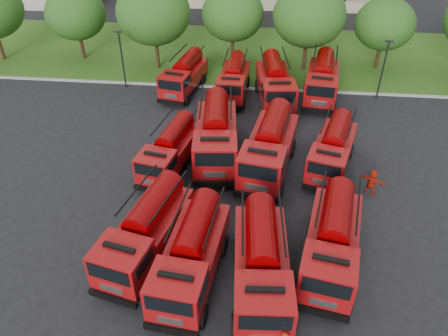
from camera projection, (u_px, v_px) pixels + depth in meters
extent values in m
plane|color=black|center=(214.00, 230.00, 24.70)|extent=(140.00, 140.00, 0.00)
cube|color=#295015|center=(243.00, 53.00, 45.44)|extent=(70.00, 16.00, 0.12)
cube|color=gray|center=(238.00, 88.00, 38.96)|extent=(70.00, 0.30, 0.14)
cylinder|color=#382314|center=(1.00, 47.00, 43.41)|extent=(0.36, 0.36, 2.62)
cylinder|color=#382314|center=(82.00, 48.00, 43.64)|extent=(0.36, 0.36, 2.38)
ellipsoid|color=#254E16|center=(76.00, 14.00, 41.64)|extent=(5.71, 5.71, 4.86)
cylinder|color=#382314|center=(157.00, 55.00, 41.68)|extent=(0.36, 0.36, 2.80)
ellipsoid|color=#254E16|center=(153.00, 13.00, 39.32)|extent=(6.72, 6.72, 5.71)
cylinder|color=#382314|center=(232.00, 49.00, 43.23)|extent=(0.36, 0.36, 2.45)
ellipsoid|color=#254E16|center=(233.00, 14.00, 41.16)|extent=(5.88, 5.88, 5.00)
cylinder|color=#382314|center=(304.00, 57.00, 41.39)|extent=(0.36, 0.36, 2.73)
ellipsoid|color=#254E16|center=(309.00, 16.00, 39.09)|extent=(6.55, 6.55, 5.57)
cylinder|color=#382314|center=(377.00, 58.00, 41.76)|extent=(0.36, 0.36, 2.27)
ellipsoid|color=#254E16|center=(385.00, 24.00, 39.85)|extent=(5.46, 5.46, 4.64)
cylinder|color=black|center=(122.00, 61.00, 37.75)|extent=(0.14, 0.14, 5.00)
cube|color=black|center=(118.00, 32.00, 36.23)|extent=(0.60, 0.25, 0.12)
cylinder|color=black|center=(382.00, 71.00, 36.00)|extent=(0.14, 0.14, 5.00)
cube|color=black|center=(389.00, 41.00, 34.48)|extent=(0.60, 0.25, 0.12)
cube|color=black|center=(148.00, 244.00, 22.92)|extent=(3.88, 7.34, 0.30)
cube|color=black|center=(113.00, 298.00, 20.26)|extent=(2.49, 0.83, 0.35)
cube|color=maroon|center=(122.00, 263.00, 20.43)|extent=(2.90, 2.71, 1.95)
cube|color=black|center=(108.00, 275.00, 19.32)|extent=(2.05, 0.54, 0.85)
cube|color=maroon|center=(156.00, 219.00, 23.27)|extent=(3.46, 5.04, 1.30)
cylinder|color=#600001|center=(154.00, 205.00, 22.64)|extent=(2.44, 4.43, 1.50)
cylinder|color=black|center=(103.00, 277.00, 21.31)|extent=(0.60, 1.15, 1.10)
cylinder|color=black|center=(145.00, 290.00, 20.70)|extent=(0.60, 1.15, 1.10)
cylinder|color=black|center=(145.00, 218.00, 24.65)|extent=(0.60, 1.15, 1.10)
cylinder|color=black|center=(182.00, 228.00, 24.04)|extent=(0.60, 1.15, 1.10)
cube|color=black|center=(193.00, 267.00, 21.67)|extent=(3.04, 7.15, 0.30)
cube|color=black|center=(171.00, 330.00, 18.93)|extent=(2.49, 0.52, 0.35)
cube|color=maroon|center=(177.00, 292.00, 19.14)|extent=(2.66, 2.44, 1.93)
cube|color=black|center=(168.00, 307.00, 18.00)|extent=(2.07, 0.28, 0.84)
cube|color=maroon|center=(198.00, 241.00, 22.05)|extent=(2.92, 4.80, 1.29)
cylinder|color=#600001|center=(197.00, 225.00, 21.42)|extent=(1.94, 4.30, 1.49)
cylinder|color=black|center=(154.00, 308.00, 19.90)|extent=(0.47, 1.12, 1.09)
cylinder|color=black|center=(202.00, 317.00, 19.51)|extent=(0.47, 1.12, 1.09)
cylinder|color=black|center=(181.00, 240.00, 23.32)|extent=(0.47, 1.12, 1.09)
cylinder|color=black|center=(223.00, 246.00, 22.94)|extent=(0.47, 1.12, 1.09)
cube|color=black|center=(260.00, 277.00, 21.14)|extent=(2.83, 7.32, 0.31)
cube|color=maroon|center=(264.00, 306.00, 18.48)|extent=(2.66, 2.42, 2.00)
cube|color=black|center=(265.00, 323.00, 17.28)|extent=(2.15, 0.19, 0.87)
cube|color=maroon|center=(260.00, 248.00, 21.56)|extent=(2.82, 4.87, 1.33)
cylinder|color=#600001|center=(261.00, 233.00, 20.91)|extent=(1.82, 4.40, 1.54)
cylinder|color=black|center=(235.00, 327.00, 19.09)|extent=(0.43, 1.15, 1.13)
cylinder|color=black|center=(289.00, 328.00, 19.03)|extent=(0.43, 1.15, 1.13)
cylinder|color=black|center=(236.00, 250.00, 22.71)|extent=(0.43, 1.15, 1.13)
cylinder|color=black|center=(282.00, 251.00, 22.65)|extent=(0.43, 1.15, 1.13)
cube|color=black|center=(329.00, 254.00, 22.36)|extent=(3.65, 7.39, 0.30)
cube|color=black|center=(321.00, 312.00, 19.63)|extent=(2.53, 0.74, 0.35)
cube|color=maroon|center=(327.00, 276.00, 19.81)|extent=(2.86, 2.66, 1.97)
cube|color=black|center=(326.00, 289.00, 18.67)|extent=(2.09, 0.46, 0.86)
cube|color=maroon|center=(334.00, 228.00, 22.73)|extent=(3.33, 5.04, 1.31)
cylinder|color=#600001|center=(337.00, 213.00, 22.09)|extent=(2.31, 4.46, 1.52)
cylinder|color=black|center=(298.00, 290.00, 20.66)|extent=(0.56, 1.16, 1.11)
cylinder|color=black|center=(349.00, 302.00, 20.12)|extent=(0.56, 1.16, 1.11)
cylinder|color=black|center=(311.00, 227.00, 24.08)|extent=(0.56, 1.16, 1.11)
cylinder|color=black|center=(354.00, 236.00, 23.54)|extent=(0.56, 1.16, 1.11)
cube|color=black|center=(171.00, 161.00, 29.11)|extent=(3.26, 6.50, 0.27)
cube|color=black|center=(151.00, 190.00, 26.72)|extent=(2.22, 0.67, 0.31)
cube|color=maroon|center=(156.00, 167.00, 26.88)|extent=(2.53, 2.35, 1.73)
cube|color=black|center=(149.00, 171.00, 25.88)|extent=(1.84, 0.42, 0.75)
cube|color=maroon|center=(176.00, 144.00, 29.43)|extent=(2.96, 4.44, 1.15)
cylinder|color=#600001|center=(175.00, 132.00, 28.87)|extent=(2.06, 3.92, 1.33)
cylinder|color=black|center=(142.00, 179.00, 27.64)|extent=(0.50, 1.02, 0.98)
cylinder|color=black|center=(172.00, 185.00, 27.15)|extent=(0.50, 1.02, 0.98)
cylinder|color=black|center=(167.00, 147.00, 30.63)|extent=(0.50, 1.02, 0.98)
cylinder|color=black|center=(194.00, 151.00, 30.14)|extent=(0.50, 1.02, 0.98)
cube|color=black|center=(216.00, 148.00, 30.11)|extent=(3.25, 7.95, 0.33)
cube|color=black|center=(215.00, 184.00, 26.99)|extent=(2.78, 0.53, 0.39)
cube|color=maroon|center=(215.00, 155.00, 27.24)|extent=(2.92, 2.67, 2.16)
cube|color=black|center=(214.00, 160.00, 25.95)|extent=(2.32, 0.27, 0.94)
cube|color=maroon|center=(216.00, 127.00, 30.56)|extent=(3.17, 5.32, 1.44)
cylinder|color=#600001|center=(216.00, 113.00, 29.86)|extent=(2.08, 4.78, 1.66)
cylinder|color=black|center=(195.00, 174.00, 27.88)|extent=(0.50, 1.25, 1.22)
cylinder|color=black|center=(235.00, 174.00, 27.86)|extent=(0.50, 1.25, 1.22)
cylinder|color=black|center=(199.00, 133.00, 31.79)|extent=(0.50, 1.25, 1.22)
cylinder|color=black|center=(234.00, 134.00, 31.77)|extent=(0.50, 1.25, 1.22)
cube|color=black|center=(269.00, 160.00, 28.96)|extent=(3.80, 7.96, 0.33)
cube|color=black|center=(256.00, 197.00, 26.00)|extent=(2.74, 0.74, 0.38)
cube|color=maroon|center=(261.00, 167.00, 26.20)|extent=(3.05, 2.83, 2.13)
cube|color=black|center=(258.00, 173.00, 24.97)|extent=(2.27, 0.45, 0.93)
cube|color=maroon|center=(273.00, 139.00, 29.37)|extent=(3.51, 5.41, 1.42)
cylinder|color=#600001|center=(274.00, 124.00, 28.68)|extent=(2.41, 4.80, 1.64)
cylinder|color=black|center=(240.00, 184.00, 27.10)|extent=(0.58, 1.25, 1.20)
cylinder|color=black|center=(280.00, 190.00, 26.56)|extent=(0.58, 1.25, 1.20)
cylinder|color=black|center=(256.00, 143.00, 30.82)|extent=(0.58, 1.25, 1.20)
cylinder|color=black|center=(292.00, 148.00, 30.27)|extent=(0.58, 1.25, 1.20)
cube|color=black|center=(331.00, 160.00, 29.10)|extent=(3.82, 6.83, 0.28)
cube|color=black|center=(321.00, 190.00, 26.66)|extent=(2.29, 0.85, 0.32)
cube|color=maroon|center=(326.00, 166.00, 26.81)|extent=(2.74, 2.58, 1.81)
cube|color=black|center=(324.00, 170.00, 25.79)|extent=(1.89, 0.57, 0.79)
cube|color=maroon|center=(335.00, 143.00, 29.42)|extent=(3.35, 4.72, 1.21)
cylinder|color=#600001|center=(337.00, 131.00, 28.83)|extent=(2.40, 4.13, 1.39)
cylinder|color=black|center=(306.00, 178.00, 27.66)|extent=(0.59, 1.07, 1.02)
cylinder|color=black|center=(340.00, 186.00, 27.04)|extent=(0.59, 1.07, 1.02)
cylinder|color=black|center=(319.00, 145.00, 30.71)|extent=(0.59, 1.07, 1.02)
cylinder|color=black|center=(350.00, 152.00, 30.09)|extent=(0.59, 1.07, 1.02)
cube|color=black|center=(185.00, 85.00, 38.23)|extent=(3.32, 6.78, 0.28)
cube|color=black|center=(171.00, 102.00, 35.72)|extent=(2.32, 0.67, 0.32)
cube|color=maroon|center=(175.00, 85.00, 35.89)|extent=(2.62, 2.43, 1.81)
cube|color=black|center=(169.00, 86.00, 34.85)|extent=(1.92, 0.41, 0.79)
cube|color=maroon|center=(188.00, 72.00, 38.57)|extent=(3.04, 4.62, 1.21)
cylinder|color=#600001|center=(188.00, 62.00, 37.98)|extent=(2.10, 4.09, 1.39)
cylinder|color=black|center=(163.00, 96.00, 36.67)|extent=(0.51, 1.06, 1.02)
cylinder|color=black|center=(187.00, 100.00, 36.18)|extent=(0.51, 1.06, 1.02)
cylinder|color=black|center=(180.00, 77.00, 39.81)|extent=(0.51, 1.06, 1.02)
cylinder|color=black|center=(203.00, 80.00, 39.32)|extent=(0.51, 1.06, 1.02)
cube|color=black|center=(234.00, 89.00, 37.64)|extent=(2.33, 6.43, 0.27)
cube|color=black|center=(229.00, 107.00, 35.11)|extent=(2.28, 0.31, 0.32)
cube|color=maroon|center=(231.00, 89.00, 35.30)|extent=(2.30, 2.08, 1.77)
cube|color=black|center=(229.00, 90.00, 34.25)|extent=(1.91, 0.12, 0.77)
cube|color=maroon|center=(235.00, 76.00, 38.00)|extent=(2.38, 4.26, 1.18)
cylinder|color=#600001|center=(235.00, 66.00, 37.43)|extent=(1.51, 3.86, 1.36)
cylinder|color=black|center=(218.00, 102.00, 35.93)|extent=(0.36, 1.01, 1.00)
cylinder|color=black|center=(243.00, 103.00, 35.70)|extent=(0.36, 1.01, 1.00)
cylinder|color=black|center=(224.00, 81.00, 39.11)|extent=(0.36, 1.01, 1.00)
cylinder|color=black|center=(247.00, 82.00, 38.88)|extent=(0.36, 1.01, 1.00)
cube|color=black|center=(274.00, 95.00, 36.59)|extent=(3.30, 7.55, 0.31)
cube|color=black|center=(280.00, 117.00, 33.65)|extent=(2.62, 0.59, 0.37)
cube|color=maroon|center=(279.00, 96.00, 33.88)|extent=(2.82, 2.60, 2.03)
cube|color=black|center=(281.00, 97.00, 32.66)|extent=(2.18, 0.33, 0.89)
cube|color=maroon|center=(273.00, 79.00, 37.01)|extent=(3.14, 5.08, 1.36)
cylinder|color=#600001|center=(274.00, 67.00, 36.35)|extent=(2.10, 4.54, 1.56)
cylinder|color=black|center=(263.00, 112.00, 34.45)|extent=(0.51, 1.18, 1.15)
cylinder|color=black|center=(293.00, 111.00, 34.50)|extent=(0.51, 1.18, 1.15)
cylinder|color=black|center=(258.00, 86.00, 38.13)|extent=(0.51, 1.18, 1.15)
cylinder|color=black|center=(285.00, 86.00, 38.18)|extent=(0.51, 1.18, 1.15)
cube|color=black|center=(321.00, 90.00, 37.29)|extent=(3.31, 7.39, 0.31)
cube|color=black|center=(318.00, 111.00, 34.49)|extent=(2.56, 0.61, 0.36)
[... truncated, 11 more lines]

